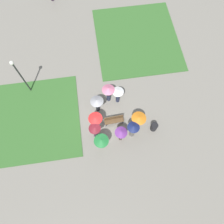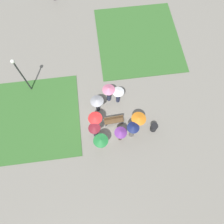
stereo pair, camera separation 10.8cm
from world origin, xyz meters
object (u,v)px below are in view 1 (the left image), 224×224
at_px(park_bench, 114,120).
at_px(crowd_person_orange, 138,120).
at_px(lamp_post, 19,73).
at_px(crowd_person_red, 96,120).
at_px(crowd_person_green, 101,142).
at_px(crowd_person_maroon, 95,130).
at_px(crowd_person_white, 118,94).
at_px(crowd_person_navy, 133,129).
at_px(crowd_person_pink, 108,91).
at_px(trash_bin, 154,127).
at_px(crowd_person_grey, 97,103).
at_px(crowd_person_purple, 121,133).

bearing_deg(park_bench, crowd_person_orange, -21.95).
bearing_deg(lamp_post, crowd_person_red, -37.86).
bearing_deg(crowd_person_green, crowd_person_red, 3.86).
bearing_deg(crowd_person_green, crowd_person_maroon, 17.31).
bearing_deg(crowd_person_orange, crowd_person_maroon, 109.01).
xyz_separation_m(crowd_person_red, crowd_person_orange, (3.23, -0.45, 0.01)).
bearing_deg(crowd_person_white, crowd_person_red, 96.80).
height_order(park_bench, crowd_person_red, crowd_person_red).
xyz_separation_m(crowd_person_navy, crowd_person_green, (-2.47, -0.63, 0.06)).
distance_m(crowd_person_pink, crowd_person_red, 2.63).
distance_m(crowd_person_red, crowd_person_orange, 3.26).
distance_m(trash_bin, crowd_person_green, 4.47).
bearing_deg(crowd_person_maroon, crowd_person_green, 131.45).
height_order(crowd_person_pink, crowd_person_navy, crowd_person_navy).
distance_m(crowd_person_green, crowd_person_red, 1.74).
height_order(lamp_post, crowd_person_grey, lamp_post).
bearing_deg(crowd_person_maroon, crowd_person_red, -79.71).
height_order(crowd_person_navy, crowd_person_purple, crowd_person_navy).
bearing_deg(trash_bin, crowd_person_maroon, 178.59).
xyz_separation_m(crowd_person_pink, crowd_person_grey, (-1.02, -0.85, -0.03)).
xyz_separation_m(crowd_person_maroon, crowd_person_grey, (0.41, 2.21, 0.11)).
bearing_deg(crowd_person_pink, park_bench, 69.99).
xyz_separation_m(lamp_post, crowd_person_orange, (8.57, -4.61, -1.34)).
distance_m(lamp_post, crowd_person_maroon, 7.31).
bearing_deg(crowd_person_pink, crowd_person_orange, 101.35).
bearing_deg(crowd_person_purple, park_bench, 116.21).
relative_size(crowd_person_white, crowd_person_purple, 1.02).
relative_size(crowd_person_orange, crowd_person_purple, 1.07).
bearing_deg(crowd_person_orange, crowd_person_red, 95.67).
height_order(trash_bin, crowd_person_orange, crowd_person_orange).
bearing_deg(crowd_person_grey, crowd_person_purple, -142.53).
bearing_deg(park_bench, crowd_person_green, -125.55).
distance_m(crowd_person_red, crowd_person_purple, 2.18).
xyz_separation_m(crowd_person_pink, crowd_person_maroon, (-1.44, -3.06, -0.14)).
height_order(crowd_person_navy, crowd_person_maroon, crowd_person_navy).
relative_size(crowd_person_white, crowd_person_maroon, 0.94).
bearing_deg(crowd_person_pink, crowd_person_green, 51.30).
bearing_deg(crowd_person_white, lamp_post, 35.70).
height_order(crowd_person_maroon, crowd_person_grey, crowd_person_maroon).
bearing_deg(crowd_person_navy, lamp_post, -33.74).
relative_size(crowd_person_navy, crowd_person_purple, 1.11).
relative_size(park_bench, trash_bin, 1.89).
height_order(park_bench, crowd_person_orange, crowd_person_orange).
relative_size(trash_bin, crowd_person_navy, 0.42).
xyz_separation_m(park_bench, trash_bin, (3.08, -1.05, -0.04)).
bearing_deg(lamp_post, crowd_person_navy, -33.15).
height_order(trash_bin, crowd_person_green, crowd_person_green).
relative_size(lamp_post, crowd_person_maroon, 2.17).
bearing_deg(crowd_person_white, crowd_person_green, 115.95).
bearing_deg(crowd_person_green, trash_bin, -82.51).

